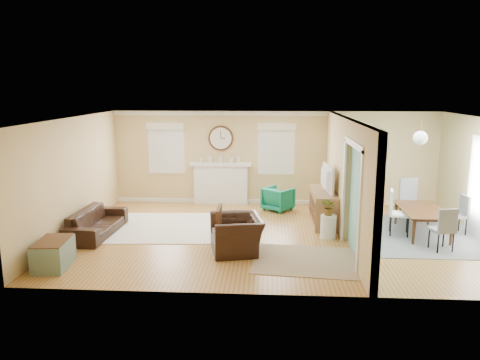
{
  "coord_description": "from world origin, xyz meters",
  "views": [
    {
      "loc": [
        -0.17,
        -9.96,
        3.25
      ],
      "look_at": [
        -0.8,
        0.3,
        1.2
      ],
      "focal_mm": 35.0,
      "sensor_mm": 36.0,
      "label": 1
    }
  ],
  "objects_px": {
    "credenza": "(323,207)",
    "dining_table": "(423,222)",
    "eames_chair": "(237,234)",
    "sofa": "(97,222)",
    "green_chair": "(278,199)"
  },
  "relations": [
    {
      "from": "eames_chair",
      "to": "dining_table",
      "type": "bearing_deg",
      "value": 96.09
    },
    {
      "from": "sofa",
      "to": "credenza",
      "type": "xyz_separation_m",
      "value": [
        5.15,
        1.19,
        0.11
      ]
    },
    {
      "from": "eames_chair",
      "to": "dining_table",
      "type": "distance_m",
      "value": 4.31
    },
    {
      "from": "credenza",
      "to": "sofa",
      "type": "bearing_deg",
      "value": -167.0
    },
    {
      "from": "sofa",
      "to": "dining_table",
      "type": "xyz_separation_m",
      "value": [
        7.29,
        0.47,
        0.01
      ]
    },
    {
      "from": "sofa",
      "to": "green_chair",
      "type": "height_order",
      "value": "green_chair"
    },
    {
      "from": "credenza",
      "to": "dining_table",
      "type": "bearing_deg",
      "value": -18.6
    },
    {
      "from": "eames_chair",
      "to": "dining_table",
      "type": "xyz_separation_m",
      "value": [
        4.09,
        1.37,
        -0.07
      ]
    },
    {
      "from": "credenza",
      "to": "dining_table",
      "type": "xyz_separation_m",
      "value": [
        2.14,
        -0.72,
        -0.11
      ]
    },
    {
      "from": "green_chair",
      "to": "credenza",
      "type": "height_order",
      "value": "credenza"
    },
    {
      "from": "green_chair",
      "to": "dining_table",
      "type": "distance_m",
      "value": 3.72
    },
    {
      "from": "sofa",
      "to": "green_chair",
      "type": "distance_m",
      "value": 4.72
    },
    {
      "from": "sofa",
      "to": "green_chair",
      "type": "xyz_separation_m",
      "value": [
        4.09,
        2.36,
        0.03
      ]
    },
    {
      "from": "green_chair",
      "to": "sofa",
      "type": "bearing_deg",
      "value": 67.42
    },
    {
      "from": "eames_chair",
      "to": "green_chair",
      "type": "relative_size",
      "value": 1.59
    }
  ]
}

